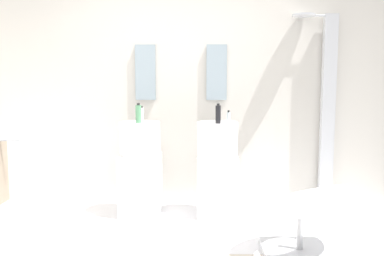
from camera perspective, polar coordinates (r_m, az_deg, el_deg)
name	(u,v)px	position (r m, az deg, el deg)	size (l,w,h in m)	color
rear_partition	(181,85)	(4.54, -1.51, 5.99)	(4.80, 0.10, 2.60)	beige
pedestal_sink_left	(140,168)	(4.16, -7.25, -5.60)	(0.40, 0.40, 1.04)	white
pedestal_sink_right	(217,169)	(4.11, 3.57, -5.70)	(0.40, 0.40, 1.04)	white
vanity_mirror_left	(145,72)	(4.51, -6.55, 7.75)	(0.22, 0.03, 0.60)	#8C9EA8
vanity_mirror_right	(217,72)	(4.47, 3.47, 7.79)	(0.22, 0.03, 0.60)	#8C9EA8
shower_column	(326,106)	(4.61, 18.35, 2.93)	(0.49, 0.24, 2.05)	#B7BABF
lounge_chair	(300,212)	(3.27, 14.97, -11.37)	(1.06, 1.06, 0.65)	#B7BABF
soap_bottle_white	(142,114)	(4.20, -7.08, 1.96)	(0.04, 0.04, 0.15)	white
soap_bottle_clear	(229,117)	(4.00, 5.14, 1.53)	(0.04, 0.04, 0.12)	silver
soap_bottle_green	(138,114)	(3.96, -7.52, 1.98)	(0.06, 0.06, 0.19)	#59996B
soap_bottle_black	(218,114)	(3.91, 3.68, 1.95)	(0.05, 0.05, 0.19)	black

